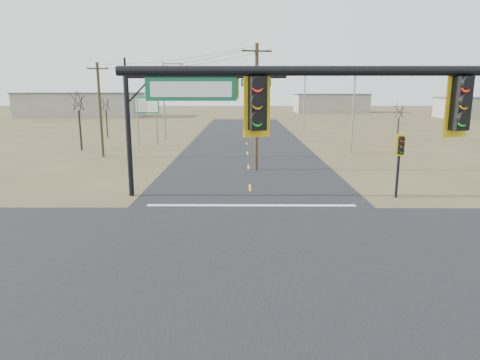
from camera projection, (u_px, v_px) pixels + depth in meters
name	position (u px, v px, depth m)	size (l,w,h in m)	color
ground	(255.00, 255.00, 17.26)	(320.00, 320.00, 0.00)	brown
road_ew	(255.00, 255.00, 17.26)	(160.00, 14.00, 0.02)	black
road_ns	(255.00, 255.00, 17.26)	(14.00, 160.00, 0.02)	black
stop_bar_far	(251.00, 205.00, 24.59)	(12.00, 0.40, 0.01)	silver
mast_arm_near	(476.00, 146.00, 8.58)	(10.89, 0.55, 7.52)	black
mast_arm_far	(173.00, 105.00, 25.79)	(9.77, 0.49, 7.91)	black
pedestal_signal_ne	(400.00, 151.00, 25.73)	(0.61, 0.52, 3.99)	black
utility_pole_near	(256.00, 106.00, 34.44)	(2.44, 0.68, 10.12)	#48351F
utility_pole_far	(100.00, 109.00, 41.49)	(2.20, 0.56, 9.10)	#48351F
highway_sign	(147.00, 111.00, 50.69)	(3.01, 0.52, 5.68)	gray
streetlight_a	(352.00, 106.00, 44.23)	(2.45, 0.35, 8.74)	gray
streetlight_b	(303.00, 95.00, 66.03)	(2.84, 0.36, 10.18)	gray
streetlight_c	(166.00, 97.00, 55.55)	(2.79, 0.31, 10.01)	gray
bare_tree_a	(78.00, 101.00, 46.04)	(2.83, 2.83, 6.80)	black
bare_tree_b	(105.00, 103.00, 58.67)	(2.90, 2.90, 5.87)	black
bare_tree_c	(399.00, 110.00, 49.64)	(2.98, 2.98, 5.33)	black
warehouse_left	(82.00, 105.00, 104.96)	(28.00, 14.00, 5.50)	#A49E91
warehouse_mid	(330.00, 104.00, 124.19)	(20.00, 12.00, 5.00)	#A49E91
warehouse_right	(480.00, 108.00, 99.61)	(18.00, 10.00, 4.50)	#A49E91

